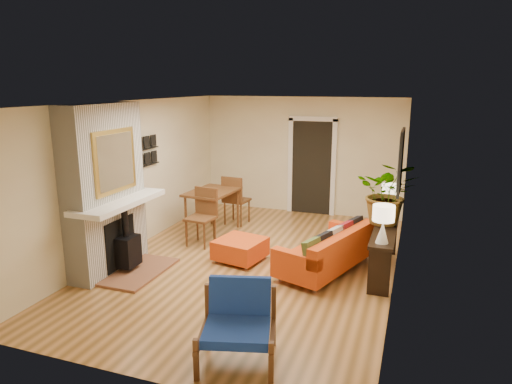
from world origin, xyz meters
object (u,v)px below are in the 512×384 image
Objects in this scene: console_table at (385,237)px; ottoman at (240,248)px; houseplant at (388,193)px; blue_chair at (238,318)px; lamp_near at (383,220)px; sofa at (330,251)px; lamp_far at (390,196)px; dining_table at (216,199)px.

ottoman is at bearing -172.81° from console_table.
console_table is at bearing -87.50° from houseplant.
lamp_near is (1.30, 2.14, 0.61)m from blue_chair.
ottoman is at bearing -177.00° from sofa.
lamp_far is at bearing 23.42° from ottoman.
ottoman is 2.63m from lamp_far.
houseplant reaches higher than dining_table.
console_table is 0.85m from lamp_far.
ottoman is 2.47m from lamp_near.
console_table is 0.69m from houseplant.
ottoman is 0.88× the size of blue_chair.
blue_chair is 3.82m from lamp_far.
ottoman is at bearing 111.07° from blue_chair.
blue_chair is at bearing -121.23° from lamp_near.
ottoman is 1.58× the size of lamp_near.
lamp_near is at bearing -26.29° from dining_table.
lamp_far reaches higher than blue_chair.
console_table is (2.28, 0.29, 0.36)m from ottoman.
ottoman is 2.75m from blue_chair.
ottoman is 2.33m from console_table.
blue_chair is (-0.50, -2.63, 0.13)m from sofa.
dining_table is at bearing 117.57° from blue_chair.
ottoman is at bearing 169.75° from lamp_near.
ottoman is 1.61m from dining_table.
lamp_near is at bearing -90.00° from lamp_far.
console_table is 3.43× the size of lamp_near.
blue_chair reaches higher than sofa.
lamp_far is at bearing 90.00° from lamp_near.
lamp_near reaches higher than ottoman.
lamp_far is (3.25, -0.21, 0.38)m from dining_table.
dining_table is at bearing 155.50° from sofa.
ottoman is 1.58× the size of lamp_far.
lamp_far reaches higher than ottoman.
sofa is 1.20m from lamp_near.
houseplant is (-0.01, -0.47, 0.16)m from lamp_far.
blue_chair is 4.23m from dining_table.
dining_table reaches higher than blue_chair.
lamp_near and lamp_far have the same top height.
blue_chair reaches higher than console_table.
sofa is 3.75× the size of lamp_near.
houseplant reaches higher than lamp_near.
blue_chair is at bearing -62.43° from dining_table.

